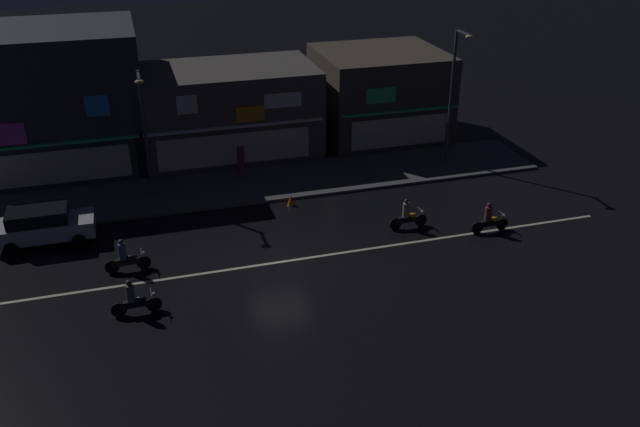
{
  "coord_description": "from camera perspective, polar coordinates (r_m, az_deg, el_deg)",
  "views": [
    {
      "loc": [
        -5.27,
        -24.26,
        14.85
      ],
      "look_at": [
        2.47,
        2.1,
        1.0
      ],
      "focal_mm": 37.41,
      "sensor_mm": 36.0,
      "label": 1
    }
  ],
  "objects": [
    {
      "name": "storefront_center_block",
      "position": [
        40.55,
        -22.6,
        9.01
      ],
      "size": [
        10.6,
        7.91,
        7.77
      ],
      "color": "#383A3F",
      "rests_on": "ground"
    },
    {
      "name": "motorcycle_opposite_lane",
      "position": [
        29.12,
        -16.28,
        -3.66
      ],
      "size": [
        1.9,
        0.6,
        1.52
      ],
      "rotation": [
        0.0,
        0.0,
        0.04
      ],
      "color": "black",
      "rests_on": "ground"
    },
    {
      "name": "motorcycle_following",
      "position": [
        31.64,
        7.5,
        -0.2
      ],
      "size": [
        1.9,
        0.6,
        1.52
      ],
      "rotation": [
        0.0,
        0.0,
        -0.09
      ],
      "color": "black",
      "rests_on": "ground"
    },
    {
      "name": "parked_car_near_kerb",
      "position": [
        32.55,
        -22.6,
        -0.9
      ],
      "size": [
        4.3,
        1.98,
        1.67
      ],
      "color": "silver",
      "rests_on": "ground"
    },
    {
      "name": "pedestrian_on_sidewalk",
      "position": [
        36.73,
        -6.78,
        4.47
      ],
      "size": [
        0.39,
        0.39,
        1.94
      ],
      "rotation": [
        0.0,
        0.0,
        3.23
      ],
      "color": "brown",
      "rests_on": "sidewalk_far"
    },
    {
      "name": "sidewalk_far",
      "position": [
        36.12,
        -6.54,
        2.41
      ],
      "size": [
        33.09,
        4.7,
        0.14
      ],
      "primitive_type": "cube",
      "color": "#4C4C4F",
      "rests_on": "ground"
    },
    {
      "name": "streetlamp_west",
      "position": [
        34.24,
        -14.8,
        7.4
      ],
      "size": [
        0.44,
        1.64,
        6.49
      ],
      "color": "#47494C",
      "rests_on": "sidewalk_far"
    },
    {
      "name": "storefront_left_block",
      "position": [
        40.22,
        -8.14,
        8.69
      ],
      "size": [
        10.68,
        6.28,
        5.13
      ],
      "color": "#56514C",
      "rests_on": "ground"
    },
    {
      "name": "ground_plane",
      "position": [
        28.93,
        -3.54,
        -4.19
      ],
      "size": [
        140.0,
        140.0,
        0.0
      ],
      "primitive_type": "plane",
      "color": "black"
    },
    {
      "name": "motorcycle_lead",
      "position": [
        32.01,
        14.28,
        -0.51
      ],
      "size": [
        1.9,
        0.6,
        1.52
      ],
      "rotation": [
        0.0,
        0.0,
        3.18
      ],
      "color": "black",
      "rests_on": "ground"
    },
    {
      "name": "motorcycle_trailing_far",
      "position": [
        26.29,
        -15.62,
        -7.12
      ],
      "size": [
        1.9,
        0.6,
        1.52
      ],
      "rotation": [
        0.0,
        0.0,
        3.14
      ],
      "color": "black",
      "rests_on": "ground"
    },
    {
      "name": "storefront_right_block",
      "position": [
        43.06,
        5.09,
        10.21
      ],
      "size": [
        7.59,
        7.22,
        5.33
      ],
      "color": "#4C443A",
      "rests_on": "ground"
    },
    {
      "name": "streetlamp_mid",
      "position": [
        38.0,
        11.36,
        10.56
      ],
      "size": [
        0.44,
        1.64,
        7.59
      ],
      "color": "#47494C",
      "rests_on": "sidewalk_far"
    },
    {
      "name": "traffic_cone",
      "position": [
        33.74,
        -2.53,
        1.13
      ],
      "size": [
        0.36,
        0.36,
        0.55
      ],
      "primitive_type": "cone",
      "color": "orange",
      "rests_on": "ground"
    },
    {
      "name": "lane_divider_stripe",
      "position": [
        28.93,
        -3.54,
        -4.18
      ],
      "size": [
        31.44,
        0.16,
        0.01
      ],
      "primitive_type": "cube",
      "color": "beige",
      "rests_on": "ground"
    }
  ]
}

